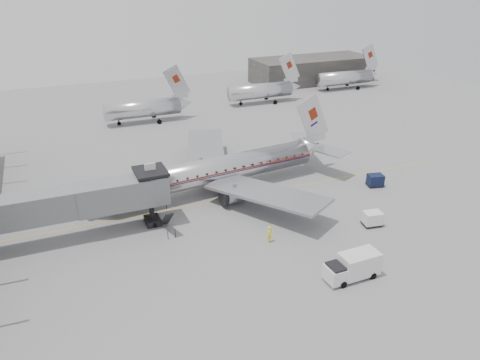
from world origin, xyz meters
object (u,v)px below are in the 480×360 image
at_px(airliner, 218,170).
at_px(ramp_worker, 270,234).
at_px(baggage_cart_white, 372,218).
at_px(baggage_cart_navy, 375,180).
at_px(service_van, 353,266).

xyz_separation_m(airliner, ramp_worker, (0.38, -14.13, -1.85)).
height_order(baggage_cart_white, ramp_worker, ramp_worker).
xyz_separation_m(baggage_cart_navy, ramp_worker, (-18.98, -7.06, 0.07)).
bearing_deg(baggage_cart_white, airliner, 138.53).
bearing_deg(baggage_cart_navy, baggage_cart_white, -116.32).
relative_size(airliner, service_van, 6.60).
distance_m(airliner, baggage_cart_white, 19.95).
relative_size(airliner, ramp_worker, 18.87).
height_order(airliner, ramp_worker, airliner).
bearing_deg(ramp_worker, baggage_cart_white, -33.04).
relative_size(service_van, ramp_worker, 2.86).
distance_m(baggage_cart_white, ramp_worker, 12.18).
relative_size(airliner, baggage_cart_navy, 14.84).
relative_size(baggage_cart_navy, baggage_cart_white, 1.02).
relative_size(baggage_cart_white, ramp_worker, 1.25).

